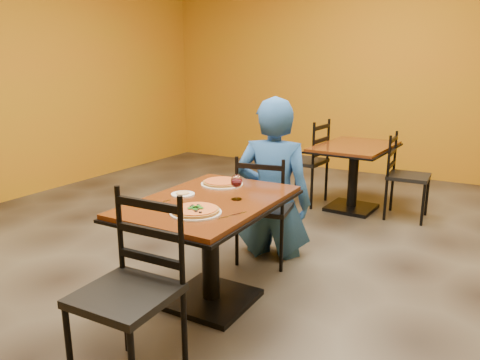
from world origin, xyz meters
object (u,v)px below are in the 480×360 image
Objects in this scene: diner at (274,177)px; wine_glass at (236,186)px; plate_main at (196,213)px; chair_second_right at (409,177)px; chair_main_far at (265,208)px; pizza_far at (222,182)px; table_main at (210,227)px; chair_main_near at (126,296)px; side_plate at (183,194)px; chair_second_left at (304,161)px; plate_far at (222,184)px; table_second at (354,162)px; pizza_main at (196,210)px.

diner is 7.58× the size of wine_glass.
chair_second_right is at bearing 75.22° from plate_main.
pizza_far is at bearing 64.24° from chair_main_far.
table_main is 1.24× the size of chair_main_near.
chair_main_far is 0.92m from side_plate.
chair_second_left is 2.89m from plate_main.
chair_second_left is 0.73× the size of diner.
wine_glass is at bearing 162.86° from chair_second_right.
chair_main_far is 5.72× the size of side_plate.
table_main is 0.42m from plate_far.
diner is (-0.10, 1.89, 0.19)m from chair_main_near.
chair_second_left is (-0.35, 1.73, 0.04)m from chair_main_far.
side_plate is at bearing -100.15° from table_second.
plate_main is (0.09, -1.12, 0.30)m from chair_main_far.
chair_main_far is 0.85m from wine_glass.
plate_main is 1.00× the size of plate_far.
chair_second_left reaches higher than pizza_main.
chair_second_right is at bearing -132.20° from diner.
table_main is 0.90× the size of diner.
chair_second_left is 3.52× the size of pizza_main.
chair_second_right reaches higher than pizza_far.
chair_main_far is 3.22× the size of pizza_main.
plate_far is at bearing 108.59° from plate_main.
chair_main_far is at bearing 94.56° from plate_main.
diner is 0.66m from pizza_far.
plate_main is (-0.16, -2.84, 0.20)m from table_second.
diner is 8.53× the size of side_plate.
diner is 0.94m from wine_glass.
side_plate reaches higher than table_main.
chair_second_left is 3.22× the size of plate_main.
chair_second_right is at bearing 94.44° from chair_second_left.
table_main is 1.34× the size of chair_main_far.
chair_second_left reaches higher than chair_main_near.
chair_second_left is at bearing 101.49° from wine_glass.
table_main is 6.83× the size of wine_glass.
table_main is 0.91m from chair_main_near.
plate_far is at bearing 64.24° from chair_main_far.
chair_main_near is at bearing -80.27° from pizza_far.
pizza_far is at bearing 109.24° from table_main.
chair_main_near reaches higher than plate_far.
wine_glass reaches higher than pizza_main.
diner is (0.34, -1.56, 0.18)m from chair_second_left.
chair_main_far is at bearing 15.81° from chair_second_left.
wine_glass reaches higher than plate_main.
pizza_main reaches higher than side_plate.
pizza_main is (0.09, -1.12, 0.31)m from chair_main_far.
diner is 1.03m from side_plate.
side_plate is at bearing -103.20° from pizza_far.
chair_second_right is at bearing 66.27° from pizza_far.
chair_main_near is 1.73m from chair_main_far.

